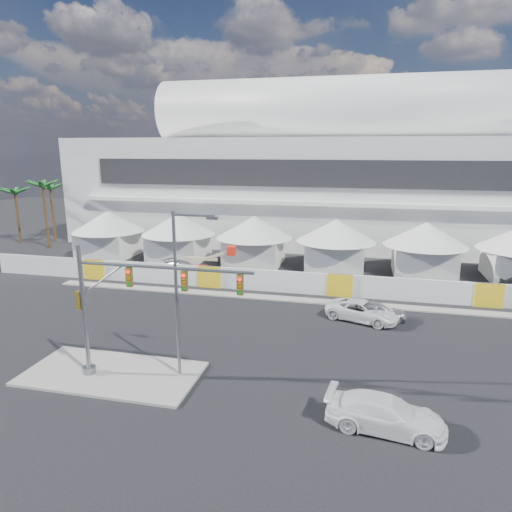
% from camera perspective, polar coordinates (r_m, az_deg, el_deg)
% --- Properties ---
extents(ground, '(160.00, 160.00, 0.00)m').
position_cam_1_polar(ground, '(28.59, -3.64, -13.13)').
color(ground, black).
rests_on(ground, ground).
extents(median_island, '(10.00, 5.00, 0.15)m').
position_cam_1_polar(median_island, '(28.36, -17.54, -13.84)').
color(median_island, gray).
rests_on(median_island, ground).
extents(stadium, '(80.00, 24.80, 21.98)m').
position_cam_1_polar(stadium, '(66.05, 14.39, 10.10)').
color(stadium, silver).
rests_on(stadium, ground).
extents(tent_row, '(53.40, 8.40, 5.40)m').
position_cam_1_polar(tent_row, '(49.89, 4.81, 2.24)').
color(tent_row, silver).
rests_on(tent_row, ground).
extents(hoarding_fence, '(70.00, 0.25, 2.00)m').
position_cam_1_polar(hoarding_fence, '(40.71, 10.46, -3.62)').
color(hoarding_fence, white).
rests_on(hoarding_fence, ground).
extents(palm_cluster, '(10.60, 10.60, 8.55)m').
position_cam_1_polar(palm_cluster, '(68.02, -24.18, 7.27)').
color(palm_cluster, '#47331E').
rests_on(palm_cluster, ground).
extents(sedan_silver, '(2.38, 4.40, 1.42)m').
position_cam_1_polar(sedan_silver, '(35.82, 14.94, -6.73)').
color(sedan_silver, '#B1B0B5').
rests_on(sedan_silver, ground).
extents(pickup_curb, '(4.12, 5.95, 1.51)m').
position_cam_1_polar(pickup_curb, '(35.57, 13.18, -6.69)').
color(pickup_curb, white).
rests_on(pickup_curb, ground).
extents(pickup_near, '(2.84, 5.68, 1.58)m').
position_cam_1_polar(pickup_near, '(23.04, 15.87, -18.45)').
color(pickup_near, white).
rests_on(pickup_near, ground).
extents(lot_car_c, '(3.84, 5.39, 1.45)m').
position_cam_1_polar(lot_car_c, '(47.16, -9.14, -1.57)').
color(lot_car_c, '#BDBCC1').
rests_on(lot_car_c, ground).
extents(traffic_mast, '(10.11, 0.73, 7.49)m').
position_cam_1_polar(traffic_mast, '(26.02, -16.88, -6.12)').
color(traffic_mast, slate).
rests_on(traffic_mast, median_island).
extents(streetlight_median, '(2.59, 0.26, 9.37)m').
position_cam_1_polar(streetlight_median, '(25.21, -9.45, -3.45)').
color(streetlight_median, slate).
rests_on(streetlight_median, median_island).
extents(boom_lift, '(6.32, 1.58, 3.20)m').
position_cam_1_polar(boom_lift, '(46.90, -7.40, -1.42)').
color(boom_lift, red).
rests_on(boom_lift, ground).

